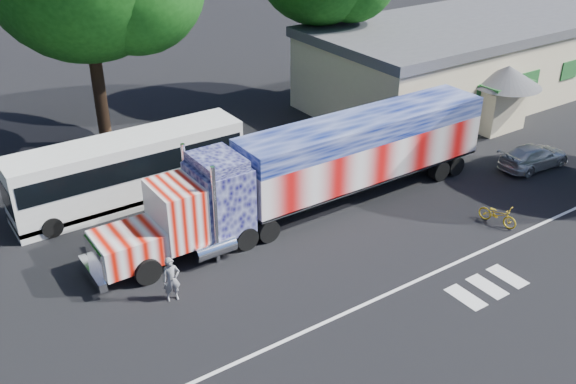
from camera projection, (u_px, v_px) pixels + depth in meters
ground at (329, 261)px, 26.25m from camera, size 100.00×100.00×0.00m
lane_markings at (425, 293)px, 24.34m from camera, size 30.00×2.67×0.01m
semi_truck at (322, 165)px, 29.23m from camera, size 20.19×3.19×4.30m
coach_bus at (130, 169)px, 30.07m from camera, size 11.05×2.57×3.21m
hall_building at (469, 59)px, 42.84m from camera, size 22.40×12.80×5.20m
parked_car at (534, 156)px, 33.85m from camera, size 4.33×1.93×1.24m
woman at (171, 279)px, 23.60m from camera, size 0.73×0.54×1.81m
bicycle at (498, 215)px, 28.68m from camera, size 1.01×1.91×0.95m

